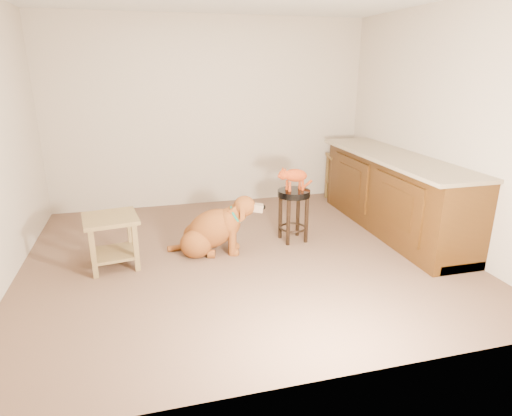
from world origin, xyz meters
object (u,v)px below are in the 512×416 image
object	(u,v)px
golden_retriever	(213,230)
tabby_kitten	(293,176)
padded_stool	(294,205)
side_table	(112,234)
wood_stool	(339,177)

from	to	relation	value
golden_retriever	tabby_kitten	xyz separation A→B (m)	(0.94, 0.10, 0.51)
tabby_kitten	padded_stool	bearing A→B (deg)	-5.72
side_table	golden_retriever	bearing A→B (deg)	4.96
padded_stool	wood_stool	size ratio (longest dim) A/B	0.87
padded_stool	tabby_kitten	bearing A→B (deg)	179.79
padded_stool	side_table	xyz separation A→B (m)	(-1.98, -0.19, -0.08)
padded_stool	golden_retriever	size ratio (longest dim) A/B	0.58
side_table	tabby_kitten	xyz separation A→B (m)	(1.97, 0.19, 0.42)
wood_stool	side_table	distance (m)	3.51
side_table	tabby_kitten	size ratio (longest dim) A/B	1.25
wood_stool	golden_retriever	bearing A→B (deg)	-146.58
wood_stool	side_table	bearing A→B (deg)	-154.62
padded_stool	wood_stool	world-z (taller)	wood_stool
padded_stool	golden_retriever	world-z (taller)	golden_retriever
wood_stool	tabby_kitten	world-z (taller)	tabby_kitten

